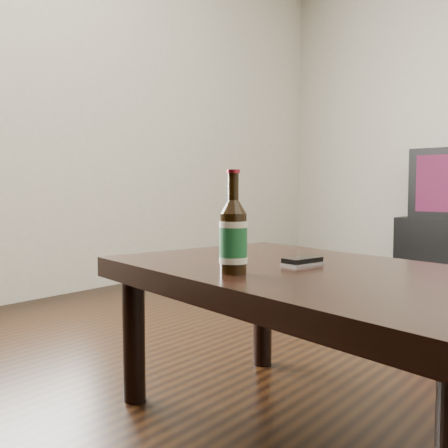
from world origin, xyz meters
The scene contains 4 objects.
wall_left centered at (-2.51, 0.00, 1.35)m, with size 0.02×6.00×2.70m, color silver.
coffee_table centered at (-0.33, -0.60, 0.39)m, with size 1.34×0.97×0.45m.
beer_bottle centered at (-0.48, -0.79, 0.55)m, with size 0.09×0.09×0.26m.
phone centered at (-0.42, -0.55, 0.46)m, with size 0.08×0.13×0.02m.
Camera 1 is at (0.32, -1.84, 0.67)m, focal length 42.00 mm.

